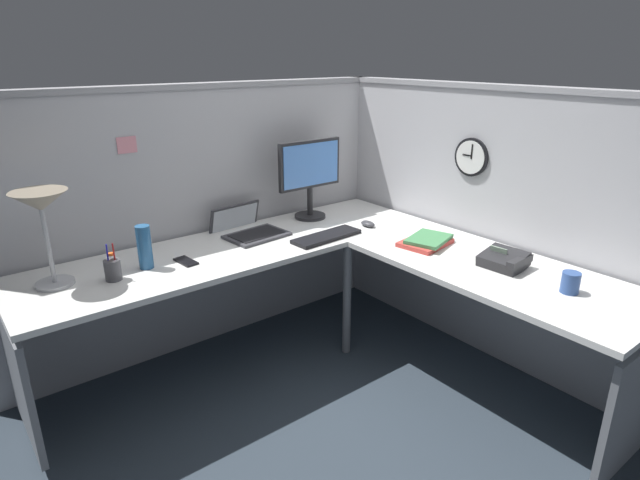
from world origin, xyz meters
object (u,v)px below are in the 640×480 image
book_stack (427,241)px  thermos_flask (144,247)px  computer_mouse (368,224)px  cell_phone (186,261)px  pen_cup (113,269)px  coffee_mug (570,283)px  wall_clock (472,157)px  keyboard (327,236)px  desk_lamp_dome (41,209)px  office_phone (505,260)px  laptop (247,229)px  monitor (310,173)px

book_stack → thermos_flask: bearing=154.5°
computer_mouse → cell_phone: computer_mouse is taller
pen_cup → thermos_flask: thermos_flask is taller
coffee_mug → wall_clock: size_ratio=0.44×
keyboard → desk_lamp_dome: (-1.38, 0.28, 0.35)m
pen_cup → cell_phone: bearing=-1.0°
cell_phone → thermos_flask: (-0.18, 0.05, 0.10)m
computer_mouse → office_phone: bearing=-84.6°
coffee_mug → wall_clock: (0.34, 0.82, 0.40)m
keyboard → pen_cup: bearing=168.5°
thermos_flask → laptop: bearing=12.9°
pen_cup → computer_mouse: bearing=-6.0°
thermos_flask → cell_phone: bearing=-16.2°
computer_mouse → coffee_mug: coffee_mug is taller
monitor → laptop: monitor is taller
office_phone → pen_cup: bearing=146.2°
thermos_flask → office_phone: bearing=-38.2°
desk_lamp_dome → thermos_flask: size_ratio=2.02×
laptop → book_stack: (0.68, -0.80, -0.00)m
keyboard → wall_clock: bearing=-32.5°
computer_mouse → coffee_mug: 1.25m
monitor → coffee_mug: monitor is taller
monitor → book_stack: size_ratio=1.55×
desk_lamp_dome → office_phone: size_ratio=2.06×
keyboard → book_stack: (0.37, -0.43, 0.01)m
desk_lamp_dome → cell_phone: desk_lamp_dome is taller
laptop → office_phone: bearing=-59.7°
pen_cup → coffee_mug: bearing=-42.1°
monitor → keyboard: 0.50m
pen_cup → office_phone: size_ratio=0.83×
pen_cup → book_stack: bearing=-21.4°
monitor → book_stack: (0.20, -0.81, -0.27)m
desk_lamp_dome → wall_clock: bearing=-18.1°
keyboard → desk_lamp_dome: 1.46m
monitor → desk_lamp_dome: (-1.55, -0.10, 0.07)m
computer_mouse → cell_phone: 1.14m
monitor → cell_phone: size_ratio=3.47×
laptop → coffee_mug: bearing=-66.2°
desk_lamp_dome → pen_cup: (0.23, -0.11, -0.31)m
office_phone → book_stack: bearing=96.4°
pen_cup → thermos_flask: 0.19m
laptop → computer_mouse: laptop is taller
cell_phone → thermos_flask: size_ratio=0.65×
desk_lamp_dome → monitor: bearing=3.6°
monitor → computer_mouse: 0.49m
book_stack → coffee_mug: coffee_mug is taller
keyboard → computer_mouse: size_ratio=4.13×
desk_lamp_dome → book_stack: size_ratio=1.38×
laptop → thermos_flask: size_ratio=1.86×
monitor → thermos_flask: monitor is taller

